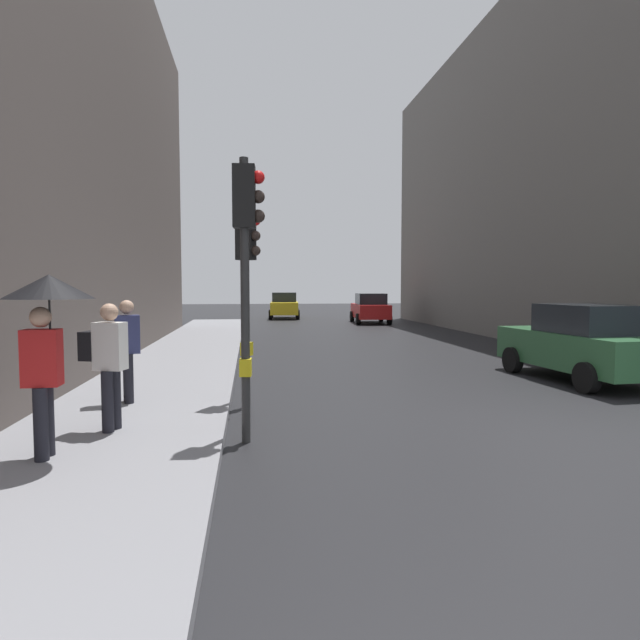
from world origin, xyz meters
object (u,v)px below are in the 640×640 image
traffic_light_near_left (246,248)px  traffic_light_near_right (247,269)px  car_red_sedan (370,308)px  pedestrian_with_grey_backpack (125,345)px  car_yellow_taxi (284,305)px  pedestrian_with_black_backpack (107,359)px  car_green_estate (583,343)px  pedestrian_with_umbrella (47,314)px

traffic_light_near_left → traffic_light_near_right: 2.18m
car_red_sedan → pedestrian_with_grey_backpack: 23.27m
car_yellow_taxi → pedestrian_with_black_backpack: (-4.25, -28.58, 0.29)m
traffic_light_near_left → traffic_light_near_right: size_ratio=1.09×
car_yellow_taxi → pedestrian_with_grey_backpack: bearing=-99.4°
traffic_light_near_right → pedestrian_with_black_backpack: (-1.92, -1.88, -1.30)m
car_red_sedan → car_green_estate: bearing=-88.5°
traffic_light_near_right → car_yellow_taxi: bearing=85.0°
traffic_light_near_left → pedestrian_with_black_backpack: (-1.92, 0.29, -1.52)m
traffic_light_near_left → pedestrian_with_grey_backpack: size_ratio=2.20×
traffic_light_near_left → car_green_estate: size_ratio=0.90×
traffic_light_near_right → pedestrian_with_black_backpack: size_ratio=2.02×
traffic_light_near_left → pedestrian_with_black_backpack: traffic_light_near_left is taller
car_red_sedan → pedestrian_with_black_backpack: 24.90m
traffic_light_near_left → car_yellow_taxi: bearing=85.4°
traffic_light_near_right → car_green_estate: bearing=12.6°
traffic_light_near_left → pedestrian_with_umbrella: 2.58m
car_yellow_taxi → car_green_estate: size_ratio=1.00×
car_green_estate → pedestrian_with_grey_backpack: pedestrian_with_grey_backpack is taller
traffic_light_near_right → pedestrian_with_umbrella: traffic_light_near_right is taller
car_red_sedan → car_green_estate: size_ratio=1.00×
traffic_light_near_right → pedestrian_with_umbrella: (-2.28, -3.05, -0.62)m
car_yellow_taxi → pedestrian_with_umbrella: bearing=-98.8°
traffic_light_near_right → pedestrian_with_black_backpack: bearing=-135.5°
traffic_light_near_right → car_red_sedan: traffic_light_near_right is taller
traffic_light_near_right → car_green_estate: 7.93m
traffic_light_near_right → pedestrian_with_black_backpack: 2.99m
car_red_sedan → traffic_light_near_right: bearing=-108.4°
traffic_light_near_left → pedestrian_with_black_backpack: size_ratio=2.20×
traffic_light_near_left → pedestrian_with_umbrella: bearing=-159.0°
pedestrian_with_grey_backpack → car_green_estate: bearing=10.3°
pedestrian_with_grey_backpack → pedestrian_with_black_backpack: same height
traffic_light_near_left → pedestrian_with_umbrella: traffic_light_near_left is taller
traffic_light_near_left → car_red_sedan: (7.08, 23.50, -1.81)m
car_red_sedan → car_yellow_taxi: 7.17m
traffic_light_near_left → car_yellow_taxi: size_ratio=0.90×
traffic_light_near_left → car_red_sedan: bearing=73.2°
car_yellow_taxi → pedestrian_with_black_backpack: bearing=-98.5°
car_red_sedan → pedestrian_with_umbrella: pedestrian_with_umbrella is taller
car_red_sedan → pedestrian_with_grey_backpack: pedestrian_with_grey_backpack is taller
traffic_light_near_left → car_green_estate: (7.58, 3.87, -1.81)m
car_yellow_taxi → pedestrian_with_umbrella: (-4.61, -29.74, 0.96)m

